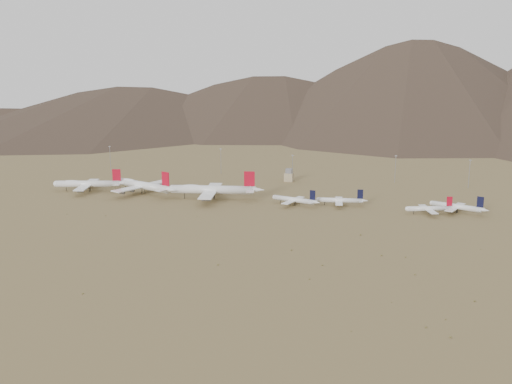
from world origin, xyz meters
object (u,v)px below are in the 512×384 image
(narrowbody_b, at_px, (341,200))
(widebody_east, at_px, (213,189))
(widebody_west, at_px, (88,184))
(control_tower, at_px, (289,176))
(narrowbody_a, at_px, (295,200))
(widebody_centre, at_px, (142,185))

(narrowbody_b, bearing_deg, widebody_east, 175.38)
(widebody_west, distance_m, control_tower, 182.54)
(widebody_east, bearing_deg, narrowbody_b, -7.54)
(widebody_east, bearing_deg, widebody_west, 169.45)
(widebody_west, distance_m, narrowbody_b, 218.74)
(widebody_west, height_order, widebody_east, widebody_east)
(widebody_east, height_order, narrowbody_a, widebody_east)
(control_tower, bearing_deg, widebody_east, -115.58)
(widebody_east, xyz_separation_m, narrowbody_a, (69.31, -2.02, -3.68))
(widebody_centre, xyz_separation_m, narrowbody_a, (133.87, -4.15, -3.17))
(widebody_east, relative_size, control_tower, 6.55)
(narrowbody_b, distance_m, control_tower, 103.12)
(widebody_centre, distance_m, narrowbody_a, 133.97)
(widebody_centre, height_order, widebody_east, widebody_east)
(widebody_west, xyz_separation_m, widebody_centre, (50.00, 3.75, 0.91))
(widebody_east, distance_m, narrowbody_a, 69.44)
(widebody_west, xyz_separation_m, narrowbody_b, (218.56, 8.56, -2.39))
(widebody_centre, distance_m, control_tower, 139.19)
(widebody_centre, bearing_deg, narrowbody_a, 19.01)
(widebody_centre, relative_size, control_tower, 5.91)
(widebody_west, bearing_deg, widebody_centre, -12.00)
(widebody_west, bearing_deg, widebody_east, -15.48)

